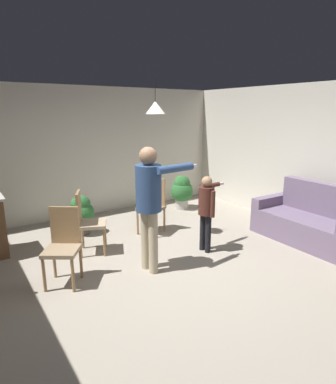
# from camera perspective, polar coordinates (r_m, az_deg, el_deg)

# --- Properties ---
(ground) EXTENTS (7.68, 7.68, 0.00)m
(ground) POSITION_cam_1_polar(r_m,az_deg,el_deg) (4.75, 0.80, -13.54)
(ground) COLOR #9E9384
(wall_back) EXTENTS (6.40, 0.10, 2.70)m
(wall_back) POSITION_cam_1_polar(r_m,az_deg,el_deg) (7.12, -14.13, 6.80)
(wall_back) COLOR silver
(wall_back) RESTS_ON ground
(wall_right) EXTENTS (0.10, 6.40, 2.70)m
(wall_right) POSITION_cam_1_polar(r_m,az_deg,el_deg) (6.64, 24.27, 5.48)
(wall_right) COLOR silver
(wall_right) RESTS_ON ground
(couch_floral) EXTENTS (0.90, 1.82, 1.00)m
(couch_floral) POSITION_cam_1_polar(r_m,az_deg,el_deg) (6.12, 23.58, -4.92)
(couch_floral) COLOR slate
(couch_floral) RESTS_ON ground
(person_adult) EXTENTS (0.88, 0.51, 1.75)m
(person_adult) POSITION_cam_1_polar(r_m,az_deg,el_deg) (4.38, -3.26, -0.71)
(person_adult) COLOR tan
(person_adult) RESTS_ON ground
(person_child) EXTENTS (0.62, 0.38, 1.23)m
(person_child) POSITION_cam_1_polar(r_m,az_deg,el_deg) (5.12, 6.80, -2.34)
(person_child) COLOR black
(person_child) RESTS_ON ground
(dining_chair_by_counter) EXTENTS (0.56, 0.56, 1.00)m
(dining_chair_by_counter) POSITION_cam_1_polar(r_m,az_deg,el_deg) (5.24, -14.00, -4.78)
(dining_chair_by_counter) COLOR #99754C
(dining_chair_by_counter) RESTS_ON ground
(dining_chair_near_wall) EXTENTS (0.58, 0.58, 1.00)m
(dining_chair_near_wall) POSITION_cam_1_polar(r_m,az_deg,el_deg) (4.44, -17.92, -8.52)
(dining_chair_near_wall) COLOR #99754C
(dining_chair_near_wall) RESTS_ON ground
(dining_chair_spare) EXTENTS (0.57, 0.57, 1.00)m
(dining_chair_spare) POSITION_cam_1_polar(r_m,az_deg,el_deg) (5.97, -2.66, -2.03)
(dining_chair_spare) COLOR #99754C
(dining_chair_spare) RESTS_ON ground
(potted_plant_corner) EXTENTS (0.51, 0.51, 0.78)m
(potted_plant_corner) POSITION_cam_1_polar(r_m,az_deg,el_deg) (7.43, 2.45, 0.29)
(potted_plant_corner) COLOR #B7B2AD
(potted_plant_corner) RESTS_ON ground
(potted_plant_by_wall) EXTENTS (0.48, 0.48, 0.73)m
(potted_plant_by_wall) POSITION_cam_1_polar(r_m,az_deg,el_deg) (6.10, -15.01, -3.54)
(potted_plant_by_wall) COLOR #4C4742
(potted_plant_by_wall) RESTS_ON ground
(ceiling_light_pendant) EXTENTS (0.32, 0.32, 0.55)m
(ceiling_light_pendant) POSITION_cam_1_polar(r_m,az_deg,el_deg) (5.39, -2.24, 14.60)
(ceiling_light_pendant) COLOR silver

